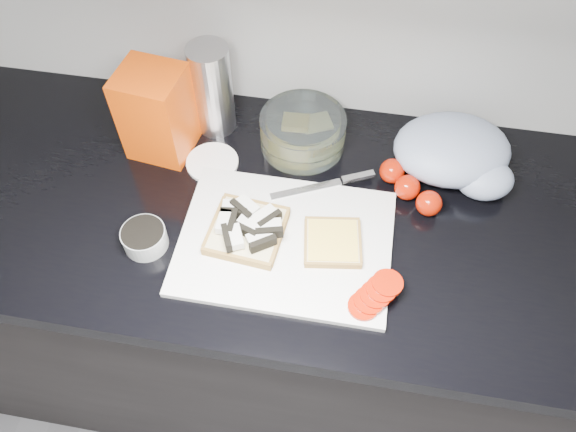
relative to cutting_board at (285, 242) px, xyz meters
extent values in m
cube|color=black|center=(-0.03, 0.09, -0.48)|extent=(3.50, 0.60, 0.86)
cube|color=black|center=(-0.03, 0.09, -0.03)|extent=(3.50, 0.64, 0.04)
cube|color=white|center=(0.00, 0.00, 0.00)|extent=(0.40, 0.30, 0.01)
cube|color=beige|center=(-0.07, 0.00, 0.01)|extent=(0.15, 0.15, 0.02)
cube|color=white|center=(-0.10, 0.04, 0.03)|extent=(0.05, 0.03, 0.02)
cube|color=black|center=(-0.10, 0.04, 0.03)|extent=(0.05, 0.02, 0.02)
cube|color=white|center=(-0.08, 0.04, 0.04)|extent=(0.05, 0.05, 0.02)
cube|color=black|center=(-0.08, 0.04, 0.04)|extent=(0.05, 0.04, 0.02)
cube|color=white|center=(-0.04, 0.03, 0.03)|extent=(0.05, 0.05, 0.02)
cube|color=black|center=(-0.04, 0.03, 0.03)|extent=(0.04, 0.05, 0.02)
cube|color=white|center=(-0.11, 0.00, 0.04)|extent=(0.03, 0.05, 0.02)
cube|color=black|center=(-0.11, 0.00, 0.04)|extent=(0.01, 0.05, 0.02)
cube|color=white|center=(-0.07, 0.00, 0.03)|extent=(0.05, 0.04, 0.02)
cube|color=black|center=(-0.07, 0.00, 0.03)|extent=(0.05, 0.03, 0.02)
cube|color=white|center=(-0.04, -0.02, 0.04)|extent=(0.05, 0.05, 0.02)
cube|color=black|center=(-0.04, -0.02, 0.04)|extent=(0.05, 0.04, 0.02)
cube|color=white|center=(-0.09, -0.03, 0.04)|extent=(0.04, 0.05, 0.02)
cube|color=black|center=(-0.09, -0.03, 0.04)|extent=(0.03, 0.05, 0.02)
cube|color=white|center=(-0.03, 0.00, 0.04)|extent=(0.05, 0.04, 0.02)
cube|color=black|center=(-0.03, 0.00, 0.04)|extent=(0.05, 0.02, 0.02)
cube|color=beige|center=(0.09, 0.01, 0.01)|extent=(0.12, 0.12, 0.01)
cube|color=#FFD64B|center=(0.09, 0.01, 0.02)|extent=(0.10, 0.10, 0.00)
cylinder|color=#AF1804|center=(0.16, -0.11, 0.01)|extent=(0.07, 0.07, 0.01)
cylinder|color=#AF1804|center=(0.17, -0.10, 0.01)|extent=(0.07, 0.07, 0.01)
cylinder|color=#AF1804|center=(0.18, -0.09, 0.02)|extent=(0.08, 0.08, 0.01)
cylinder|color=#AF1804|center=(0.19, -0.08, 0.02)|extent=(0.08, 0.08, 0.01)
cylinder|color=#AF1804|center=(0.20, -0.07, 0.03)|extent=(0.08, 0.08, 0.01)
cube|color=silver|center=(0.02, 0.13, 0.01)|extent=(0.14, 0.08, 0.00)
cube|color=silver|center=(0.12, 0.18, 0.01)|extent=(0.07, 0.04, 0.01)
cylinder|color=#A4AAA9|center=(-0.26, -0.05, 0.01)|extent=(0.08, 0.08, 0.04)
cylinder|color=black|center=(-0.26, -0.05, 0.03)|extent=(0.08, 0.08, 0.01)
cylinder|color=white|center=(-0.19, 0.17, 0.00)|extent=(0.14, 0.14, 0.01)
cylinder|color=silver|center=(-0.01, 0.26, 0.03)|extent=(0.18, 0.18, 0.08)
cube|color=#FFD64B|center=(-0.02, 0.26, 0.03)|extent=(0.06, 0.05, 0.04)
cube|color=#FFF398|center=(0.02, 0.27, 0.01)|extent=(0.08, 0.07, 0.01)
cube|color=#D43A03|center=(-0.30, 0.20, 0.09)|extent=(0.14, 0.13, 0.20)
cylinder|color=#B6B6BB|center=(-0.21, 0.29, 0.10)|extent=(0.09, 0.09, 0.21)
ellipsoid|color=#949EB6|center=(0.30, 0.25, 0.05)|extent=(0.27, 0.23, 0.10)
ellipsoid|color=#949EB6|center=(0.37, 0.20, 0.03)|extent=(0.13, 0.11, 0.07)
sphere|color=#AF1804|center=(0.22, 0.16, 0.02)|extent=(0.05, 0.05, 0.05)
sphere|color=#AF1804|center=(0.26, 0.12, 0.02)|extent=(0.05, 0.05, 0.05)
sphere|color=#AF1804|center=(0.19, 0.19, 0.02)|extent=(0.05, 0.05, 0.05)
camera|label=1|loc=(0.10, -0.57, 0.89)|focal=35.00mm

